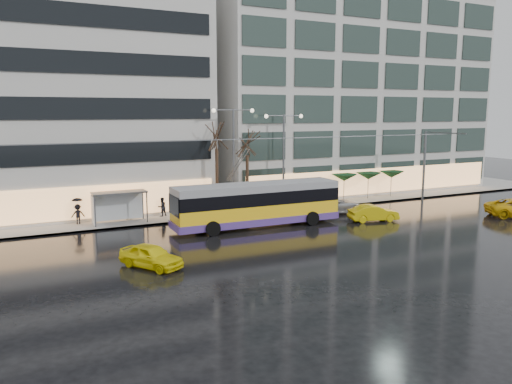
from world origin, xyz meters
TOP-DOWN VIEW (x-y plane):
  - ground at (0.00, 0.00)m, footprint 140.00×140.00m
  - sidewalk at (2.00, 14.00)m, footprint 80.00×10.00m
  - kerb at (2.00, 9.05)m, footprint 80.00×0.10m
  - building_right at (19.00, 19.00)m, footprint 32.00×14.00m
  - trolleybus at (1.48, 5.07)m, footprint 13.37×5.31m
  - catenary at (1.00, 7.94)m, footprint 42.24×5.12m
  - bus_shelter at (-8.38, 10.69)m, footprint 4.20×1.60m
  - street_lamp_near at (2.00, 10.80)m, footprint 3.96×0.36m
  - street_lamp_far at (7.00, 10.80)m, footprint 3.96×0.36m
  - tree_a at (0.50, 11.00)m, footprint 3.20×3.20m
  - tree_b at (3.50, 11.20)m, footprint 3.20×3.20m
  - parasol_a at (14.00, 11.00)m, footprint 2.50×2.50m
  - parasol_b at (17.00, 11.00)m, footprint 2.50×2.50m
  - parasol_c at (20.00, 11.00)m, footprint 2.50×2.50m
  - taxi_a at (-8.58, -1.58)m, footprint 3.50×4.26m
  - taxi_b at (10.95, 2.67)m, footprint 4.30×2.34m
  - sedan_silver at (9.83, 6.91)m, footprint 5.75×3.48m
  - pedestrian_a at (-7.14, 11.51)m, footprint 1.04×1.06m
  - pedestrian_b at (-4.31, 11.53)m, footprint 0.93×0.82m
  - pedestrian_c at (-11.07, 11.51)m, footprint 1.02×0.82m

SIDE VIEW (x-z plane):
  - ground at x=0.00m, z-range 0.00..0.00m
  - sidewalk at x=2.00m, z-range 0.00..0.15m
  - kerb at x=2.00m, z-range 0.00..0.15m
  - taxi_b at x=10.95m, z-range 0.00..1.35m
  - taxi_a at x=-8.58m, z-range 0.00..1.37m
  - sedan_silver at x=9.83m, z-range 0.00..1.49m
  - pedestrian_b at x=-4.31m, z-range 0.15..1.75m
  - pedestrian_c at x=-11.07m, z-range 0.21..2.32m
  - pedestrian_a at x=-7.14m, z-range 0.49..2.68m
  - trolleybus at x=1.48m, z-range -1.42..4.76m
  - bus_shelter at x=-8.38m, z-range 0.71..3.22m
  - parasol_a at x=14.00m, z-range 1.12..3.77m
  - parasol_b at x=17.00m, z-range 1.12..3.77m
  - parasol_c at x=20.00m, z-range 1.12..3.77m
  - catenary at x=1.00m, z-range 0.75..7.75m
  - street_lamp_far at x=7.00m, z-range 1.45..9.98m
  - street_lamp_near at x=2.00m, z-range 1.48..10.51m
  - tree_b at x=3.50m, z-range 2.55..10.25m
  - tree_a at x=0.50m, z-range 2.89..11.29m
  - building_right at x=19.00m, z-range 0.15..25.15m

